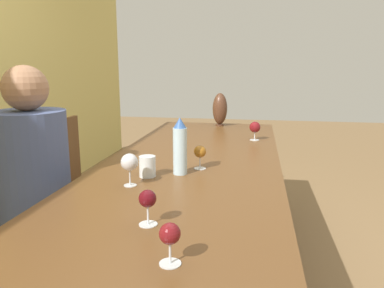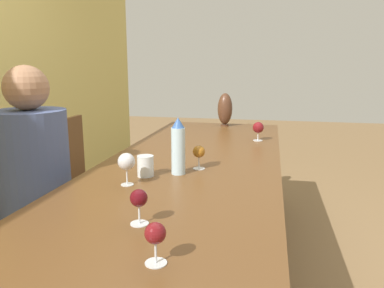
% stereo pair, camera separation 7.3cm
% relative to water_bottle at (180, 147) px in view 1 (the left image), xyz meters
% --- Properties ---
extents(ground_plane, '(14.00, 14.00, 0.00)m').
position_rel_water_bottle_xyz_m(ground_plane, '(0.17, -0.02, -0.89)').
color(ground_plane, olive).
extents(dining_table, '(3.03, 0.99, 0.75)m').
position_rel_water_bottle_xyz_m(dining_table, '(0.17, -0.02, -0.20)').
color(dining_table, brown).
rests_on(dining_table, ground_plane).
extents(water_bottle, '(0.07, 0.07, 0.29)m').
position_rel_water_bottle_xyz_m(water_bottle, '(0.00, 0.00, 0.00)').
color(water_bottle, silver).
rests_on(water_bottle, dining_table).
extents(water_tumbler, '(0.08, 0.08, 0.10)m').
position_rel_water_bottle_xyz_m(water_tumbler, '(-0.07, 0.15, -0.09)').
color(water_tumbler, silver).
rests_on(water_tumbler, dining_table).
extents(vase, '(0.13, 0.13, 0.29)m').
position_rel_water_bottle_xyz_m(vase, '(1.54, -0.04, 0.01)').
color(vase, '#4C2D1E').
rests_on(vase, dining_table).
extents(wine_glass_0, '(0.06, 0.06, 0.13)m').
position_rel_water_bottle_xyz_m(wine_glass_0, '(-0.62, -0.01, -0.05)').
color(wine_glass_0, silver).
rests_on(wine_glass_0, dining_table).
extents(wine_glass_1, '(0.07, 0.07, 0.13)m').
position_rel_water_bottle_xyz_m(wine_glass_1, '(0.11, -0.08, -0.05)').
color(wine_glass_1, silver).
rests_on(wine_glass_1, dining_table).
extents(wine_glass_2, '(0.06, 0.06, 0.12)m').
position_rel_water_bottle_xyz_m(wine_glass_2, '(-0.86, -0.15, -0.05)').
color(wine_glass_2, silver).
rests_on(wine_glass_2, dining_table).
extents(wine_glass_3, '(0.08, 0.08, 0.14)m').
position_rel_water_bottle_xyz_m(wine_glass_3, '(0.93, -0.36, -0.05)').
color(wine_glass_3, silver).
rests_on(wine_glass_3, dining_table).
extents(wine_glass_4, '(0.08, 0.08, 0.15)m').
position_rel_water_bottle_xyz_m(wine_glass_4, '(-0.22, 0.19, -0.03)').
color(wine_glass_4, silver).
rests_on(wine_glass_4, dining_table).
extents(chair_near, '(0.44, 0.44, 0.93)m').
position_rel_water_bottle_xyz_m(chair_near, '(-0.12, 0.81, -0.39)').
color(chair_near, brown).
rests_on(chair_near, ground_plane).
extents(chair_far, '(0.44, 0.44, 0.93)m').
position_rel_water_bottle_xyz_m(chair_far, '(0.56, 0.81, -0.39)').
color(chair_far, brown).
rests_on(chair_far, ground_plane).
extents(person_near, '(0.36, 0.36, 1.29)m').
position_rel_water_bottle_xyz_m(person_near, '(-0.12, 0.73, -0.20)').
color(person_near, '#2D2D38').
rests_on(person_near, ground_plane).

